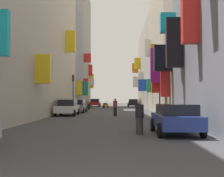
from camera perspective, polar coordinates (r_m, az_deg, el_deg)
ground_plane at (r=32.97m, az=-0.34°, el=-4.67°), size 140.00×140.00×0.00m
building_left_mid_a at (r=46.12m, az=-9.94°, el=5.70°), size 7.40×8.55×15.35m
building_left_mid_b at (r=57.50m, az=-7.75°, el=7.53°), size 7.19×13.79×21.97m
building_right_mid_b at (r=26.05m, az=17.12°, el=8.86°), size 7.35×4.73×12.92m
building_right_mid_c at (r=34.59m, az=13.16°, el=7.61°), size 6.80×12.82×14.57m
building_right_far at (r=52.09m, az=9.06°, el=3.69°), size 7.30×23.13×13.26m
parked_car_blue at (r=13.76m, az=12.09°, el=-5.57°), size 1.92×4.02×1.35m
parked_car_black at (r=55.49m, az=4.06°, el=-2.74°), size 2.00×4.16×1.44m
parked_car_red at (r=57.02m, az=-3.26°, el=-2.70°), size 1.94×4.27×1.48m
parked_car_grey at (r=33.55m, az=-6.75°, el=-3.32°), size 1.97×4.18×1.43m
parked_car_white at (r=28.06m, az=-8.56°, el=-3.57°), size 1.89×4.04×1.48m
scooter_orange at (r=47.79m, az=-1.24°, el=-3.24°), size 0.85×1.81×1.13m
scooter_green at (r=34.55m, az=5.08°, el=-3.77°), size 0.54×1.92×1.13m
scooter_black at (r=42.85m, az=-4.41°, el=-3.40°), size 0.46×1.91×1.13m
pedestrian_crossing at (r=26.75m, az=0.62°, el=-3.63°), size 0.38×0.38×1.60m
pedestrian_near_left at (r=37.34m, az=5.40°, el=-2.98°), size 0.54×0.54×1.76m
pedestrian_near_right at (r=13.40m, az=5.29°, el=-5.52°), size 0.52×0.52×1.54m
traffic_light_near_corner at (r=26.89m, az=9.11°, el=1.23°), size 0.26×0.34×4.51m
traffic_light_far_corner at (r=36.36m, az=-7.46°, el=0.35°), size 0.26×0.34×4.43m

